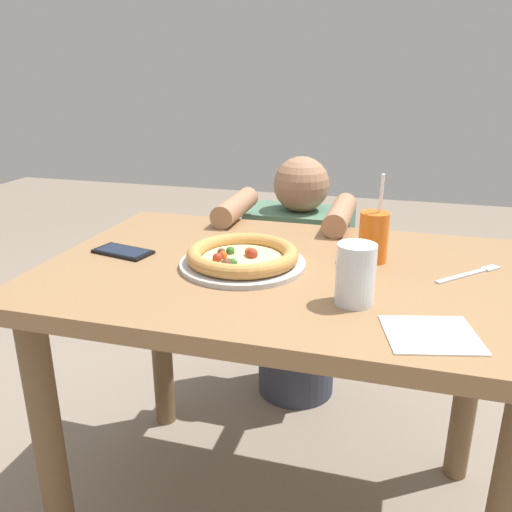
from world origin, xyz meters
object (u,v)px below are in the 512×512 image
pizza_near (242,257)px  drink_cup_colored (374,237)px  fork (471,273)px  diner_seated (298,291)px  cell_phone (123,252)px  water_cup_clear (356,273)px

pizza_near → drink_cup_colored: size_ratio=1.39×
fork → diner_seated: diner_seated is taller
fork → diner_seated: 0.81m
diner_seated → pizza_near: bearing=-91.4°
cell_phone → fork: bearing=5.9°
water_cup_clear → cell_phone: water_cup_clear is taller
drink_cup_colored → fork: 0.24m
pizza_near → fork: 0.53m
fork → diner_seated: bearing=133.3°
pizza_near → cell_phone: 0.32m
drink_cup_colored → fork: (0.23, -0.03, -0.06)m
drink_cup_colored → water_cup_clear: bearing=-93.7°
water_cup_clear → pizza_near: bearing=153.3°
water_cup_clear → fork: size_ratio=0.79×
drink_cup_colored → water_cup_clear: (-0.02, -0.26, 0.00)m
water_cup_clear → fork: 0.34m
drink_cup_colored → cell_phone: drink_cup_colored is taller
fork → cell_phone: 0.85m
pizza_near → water_cup_clear: bearing=-26.7°
cell_phone → diner_seated: (0.34, 0.63, -0.33)m
water_cup_clear → diner_seated: (-0.26, 0.77, -0.39)m
fork → pizza_near: bearing=-169.8°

